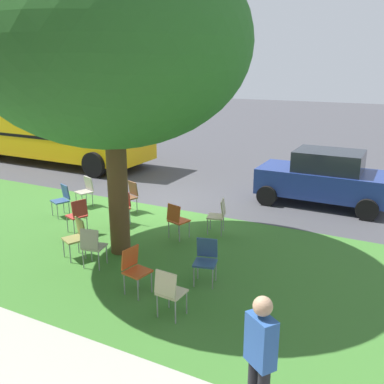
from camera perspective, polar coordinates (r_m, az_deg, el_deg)
The scene contains 18 objects.
ground at distance 13.02m, azimuth -4.37°, elevation -1.58°, with size 80.00×80.00×0.00m, color #424247.
grass_verge at distance 10.61m, azimuth -13.50°, elevation -6.33°, with size 48.00×6.00×0.01m, color #3D752D.
street_tree at distance 9.05m, azimuth -10.82°, elevation 18.93°, with size 5.63×5.63×6.56m.
chair_0 at distance 8.27m, azimuth 1.86°, elevation -8.72°, with size 0.50×0.51×0.88m.
chair_1 at distance 10.27m, azimuth -2.04°, elevation -3.53°, with size 0.51×0.52×0.88m.
chair_2 at distance 13.04m, azimuth -13.96°, elevation 0.38°, with size 0.53×0.53×0.88m.
chair_3 at distance 10.60m, azimuth 3.58°, elevation -2.90°, with size 0.51×0.51×0.88m.
chair_4 at distance 10.97m, azimuth -14.96°, elevation -2.78°, with size 0.53×0.53×0.88m.
chair_5 at distance 7.98m, azimuth -7.66°, elevation -9.86°, with size 0.48×0.48×0.88m.
chair_6 at distance 9.63m, azimuth -15.12°, elevation -5.55°, with size 0.55×0.56×0.88m.
chair_7 at distance 9.06m, azimuth -13.13°, elevation -6.81°, with size 0.49×0.49×0.88m.
chair_8 at distance 7.19m, azimuth -3.04°, elevation -12.88°, with size 0.45×0.45×0.88m.
chair_9 at distance 12.36m, azimuth -16.90°, elevation -0.75°, with size 0.54×0.55×0.88m.
chair_10 at distance 12.26m, azimuth -8.24°, elevation -0.33°, with size 0.54×0.54×0.88m.
chair_11 at distance 11.35m, azimuth -9.35°, elevation -1.77°, with size 0.45×0.45×0.88m.
parked_car at distance 13.30m, azimuth 17.09°, elevation 1.87°, with size 3.70×1.92×1.65m.
school_bus at distance 19.76m, azimuth -19.82°, elevation 8.97°, with size 10.40×2.80×2.88m.
pedestrian_1 at distance 5.16m, azimuth 9.03°, elevation -21.00°, with size 0.41×0.37×1.69m.
Camera 1 is at (-6.55, 10.50, 4.05)m, focal length 40.07 mm.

